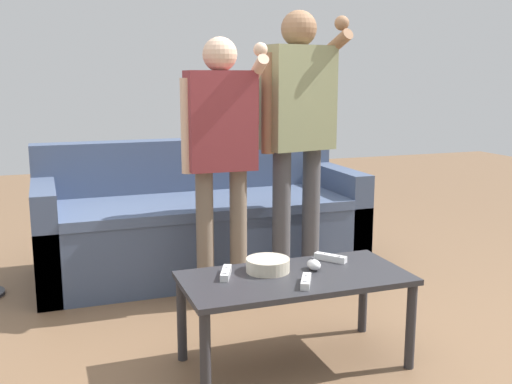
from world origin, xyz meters
The scene contains 10 objects.
ground_plane centered at (0.00, 0.00, 0.00)m, with size 12.00×12.00×0.00m, color brown.
couch centered at (-0.19, 1.38, 0.31)m, with size 2.10×0.85×0.85m.
coffee_table centered at (-0.14, -0.09, 0.36)m, with size 1.00×0.48×0.42m.
snack_bowl centered at (-0.24, 0.00, 0.45)m, with size 0.20×0.20×0.06m, color beige.
game_remote_nunchuk centered at (-0.03, -0.05, 0.44)m, with size 0.06×0.09×0.05m.
player_center centered at (-0.24, 0.71, 0.94)m, with size 0.44×0.29×1.49m.
player_right centered at (0.25, 0.79, 1.04)m, with size 0.51×0.31×1.65m.
game_remote_wand_near centered at (-0.15, -0.22, 0.43)m, with size 0.10×0.15×0.03m.
game_remote_wand_far centered at (0.10, 0.05, 0.43)m, with size 0.13×0.15×0.03m.
game_remote_wand_spare centered at (-0.43, 0.00, 0.43)m, with size 0.09×0.16×0.03m.
Camera 1 is at (-1.15, -2.39, 1.28)m, focal length 41.79 mm.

